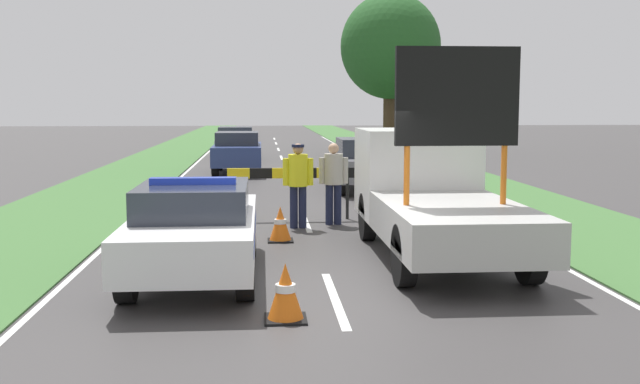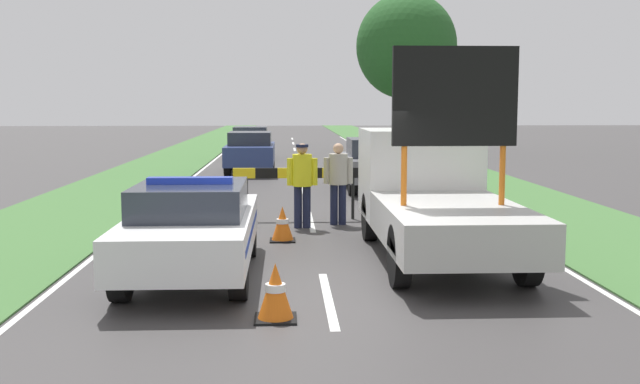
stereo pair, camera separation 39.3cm
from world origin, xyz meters
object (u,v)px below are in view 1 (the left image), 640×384
object	(u,v)px
road_barrier	(294,177)
roadside_tree_near_right	(387,50)
traffic_cone_near_truck	(222,226)
work_truck	(430,191)
traffic_cone_behind_barrier	(285,292)
police_officer	(298,178)
pedestrian_civilian	(334,177)
traffic_cone_near_police	(199,202)
queued_car_hatch_blue	(238,152)
queued_car_sedan_silver	(236,143)
roadside_tree_mid_left	(392,65)
traffic_cone_centre_front	(280,224)
roadside_tree_near_left	(390,47)
queued_car_suv_grey	(366,163)
police_car	(195,227)

from	to	relation	value
road_barrier	roadside_tree_near_right	size ratio (longest dim) A/B	0.39
traffic_cone_near_truck	roadside_tree_near_right	distance (m)	31.24
work_truck	traffic_cone_behind_barrier	world-z (taller)	work_truck
police_officer	pedestrian_civilian	distance (m)	0.88
road_barrier	traffic_cone_near_police	size ratio (longest dim) A/B	5.16
traffic_cone_behind_barrier	traffic_cone_near_truck	bearing A→B (deg)	101.36
road_barrier	traffic_cone_behind_barrier	xyz separation A→B (m)	(-0.46, -7.94, -0.63)
traffic_cone_near_truck	road_barrier	bearing A→B (deg)	61.99
queued_car_hatch_blue	queued_car_sedan_silver	world-z (taller)	queued_car_hatch_blue
road_barrier	roadside_tree_mid_left	world-z (taller)	roadside_tree_mid_left
police_officer	traffic_cone_behind_barrier	bearing A→B (deg)	60.10
traffic_cone_near_truck	roadside_tree_near_right	world-z (taller)	roadside_tree_near_right
traffic_cone_near_police	roadside_tree_mid_left	bearing A→B (deg)	68.23
traffic_cone_centre_front	traffic_cone_near_truck	world-z (taller)	same
work_truck	traffic_cone_centre_front	xyz separation A→B (m)	(-2.60, 1.23, -0.76)
police_officer	traffic_cone_near_police	size ratio (longest dim) A/B	3.07
police_officer	traffic_cone_behind_barrier	distance (m)	6.82
traffic_cone_near_police	traffic_cone_centre_front	distance (m)	4.18
traffic_cone_near_police	traffic_cone_behind_barrier	size ratio (longest dim) A/B	0.83
pedestrian_civilian	traffic_cone_behind_barrier	xyz separation A→B (m)	(-1.27, -7.16, -0.69)
pedestrian_civilian	traffic_cone_behind_barrier	bearing A→B (deg)	-129.40
traffic_cone_centre_front	traffic_cone_behind_barrier	world-z (taller)	traffic_cone_behind_barrier
work_truck	roadside_tree_near_left	world-z (taller)	roadside_tree_near_left
queued_car_suv_grey	roadside_tree_near_left	size ratio (longest dim) A/B	0.53
police_car	police_officer	xyz separation A→B (m)	(1.77, 4.38, 0.30)
work_truck	roadside_tree_mid_left	xyz separation A→B (m)	(3.80, 25.62, 3.50)
roadside_tree_mid_left	roadside_tree_near_right	bearing A→B (deg)	83.49
queued_car_sedan_silver	queued_car_hatch_blue	bearing A→B (deg)	92.45
traffic_cone_near_truck	queued_car_suv_grey	distance (m)	9.41
road_barrier	police_officer	size ratio (longest dim) A/B	1.68
traffic_cone_near_police	police_car	bearing A→B (deg)	-85.81
road_barrier	queued_car_sedan_silver	size ratio (longest dim) A/B	0.69
queued_car_sedan_silver	roadside_tree_near_left	distance (m)	9.53
work_truck	police_officer	bearing A→B (deg)	-53.03
traffic_cone_behind_barrier	queued_car_hatch_blue	bearing A→B (deg)	93.45
traffic_cone_near_police	traffic_cone_near_truck	world-z (taller)	traffic_cone_near_truck
traffic_cone_centre_front	roadside_tree_near_right	xyz separation A→B (m)	(6.99, 29.58, 5.37)
work_truck	pedestrian_civilian	distance (m)	3.43
queued_car_sedan_silver	queued_car_suv_grey	bearing A→B (deg)	108.96
police_car	road_barrier	world-z (taller)	police_car
pedestrian_civilian	queued_car_hatch_blue	world-z (taller)	pedestrian_civilian
police_car	pedestrian_civilian	distance (m)	5.42
traffic_cone_centre_front	traffic_cone_behind_barrier	bearing A→B (deg)	-90.78
police_officer	queued_car_sedan_silver	bearing A→B (deg)	-110.09
traffic_cone_centre_front	queued_car_suv_grey	distance (m)	8.89
police_officer	traffic_cone_centre_front	world-z (taller)	police_officer
work_truck	roadside_tree_mid_left	size ratio (longest dim) A/B	0.97
road_barrier	traffic_cone_centre_front	distance (m)	2.79
traffic_cone_centre_front	roadside_tree_mid_left	world-z (taller)	roadside_tree_mid_left
queued_car_suv_grey	queued_car_hatch_blue	size ratio (longest dim) A/B	1.00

